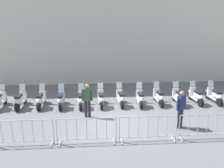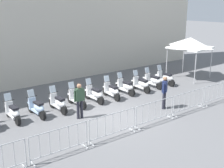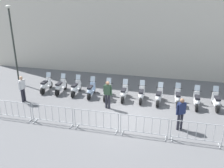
{
  "view_description": "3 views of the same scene",
  "coord_description": "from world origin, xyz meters",
  "px_view_note": "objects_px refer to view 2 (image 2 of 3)",
  "views": [
    {
      "loc": [
        -2.22,
        -9.08,
        4.46
      ],
      "look_at": [
        0.5,
        2.58,
        1.2
      ],
      "focal_mm": 34.38,
      "sensor_mm": 36.0,
      "label": 1
    },
    {
      "loc": [
        -9.37,
        -9.18,
        5.54
      ],
      "look_at": [
        1.78,
        1.69,
        0.96
      ],
      "focal_mm": 46.85,
      "sensor_mm": 36.0,
      "label": 2
    },
    {
      "loc": [
        0.25,
        -12.19,
        6.58
      ],
      "look_at": [
        -1.0,
        2.52,
        0.99
      ],
      "focal_mm": 38.81,
      "sensor_mm": 36.0,
      "label": 3
    }
  ],
  "objects_px": {
    "motorcycle_5": "(77,98)",
    "canopy_tent": "(190,43)",
    "motorcycle_11": "(165,78)",
    "barrier_segment_2": "(113,125)",
    "motorcycle_3": "(37,108)",
    "barrier_segment_3": "(155,112)",
    "motorcycle_9": "(141,84)",
    "officer_mid_plaza": "(165,90)",
    "motorcycle_6": "(95,94)",
    "barrier_segment_5": "(217,93)",
    "motorcycle_4": "(58,103)",
    "motorcycle_10": "(153,81)",
    "barrier_segment_4": "(189,101)",
    "officer_by_barriers": "(80,99)",
    "motorcycle_7": "(112,91)",
    "barrier_segment_1": "(60,142)",
    "motorcycle_2": "(13,112)",
    "motorcycle_8": "(126,87)"
  },
  "relations": [
    {
      "from": "motorcycle_6",
      "to": "barrier_segment_5",
      "type": "height_order",
      "value": "motorcycle_6"
    },
    {
      "from": "barrier_segment_3",
      "to": "barrier_segment_2",
      "type": "bearing_deg",
      "value": 171.08
    },
    {
      "from": "motorcycle_6",
      "to": "barrier_segment_4",
      "type": "xyz_separation_m",
      "value": [
        2.4,
        -4.45,
        0.07
      ]
    },
    {
      "from": "motorcycle_9",
      "to": "barrier_segment_2",
      "type": "distance_m",
      "value": 6.49
    },
    {
      "from": "motorcycle_9",
      "to": "officer_mid_plaza",
      "type": "distance_m",
      "value": 3.11
    },
    {
      "from": "barrier_segment_3",
      "to": "officer_by_barriers",
      "type": "distance_m",
      "value": 3.57
    },
    {
      "from": "motorcycle_6",
      "to": "barrier_segment_2",
      "type": "height_order",
      "value": "motorcycle_6"
    },
    {
      "from": "motorcycle_8",
      "to": "officer_by_barriers",
      "type": "distance_m",
      "value": 4.4
    },
    {
      "from": "barrier_segment_3",
      "to": "officer_mid_plaza",
      "type": "relative_size",
      "value": 1.33
    },
    {
      "from": "motorcycle_10",
      "to": "barrier_segment_5",
      "type": "distance_m",
      "value": 4.16
    },
    {
      "from": "motorcycle_4",
      "to": "barrier_segment_2",
      "type": "bearing_deg",
      "value": -91.94
    },
    {
      "from": "officer_mid_plaza",
      "to": "motorcycle_7",
      "type": "bearing_deg",
      "value": 104.11
    },
    {
      "from": "motorcycle_11",
      "to": "canopy_tent",
      "type": "height_order",
      "value": "canopy_tent"
    },
    {
      "from": "motorcycle_9",
      "to": "officer_by_barriers",
      "type": "bearing_deg",
      "value": -173.9
    },
    {
      "from": "motorcycle_2",
      "to": "barrier_segment_2",
      "type": "height_order",
      "value": "motorcycle_2"
    },
    {
      "from": "motorcycle_2",
      "to": "motorcycle_8",
      "type": "xyz_separation_m",
      "value": [
        6.69,
        -1.05,
        0.0
      ]
    },
    {
      "from": "motorcycle_11",
      "to": "barrier_segment_1",
      "type": "relative_size",
      "value": 0.75
    },
    {
      "from": "motorcycle_9",
      "to": "barrier_segment_5",
      "type": "height_order",
      "value": "motorcycle_9"
    },
    {
      "from": "motorcycle_3",
      "to": "barrier_segment_3",
      "type": "xyz_separation_m",
      "value": [
        3.36,
        -4.56,
        0.07
      ]
    },
    {
      "from": "motorcycle_2",
      "to": "motorcycle_3",
      "type": "bearing_deg",
      "value": -13.73
    },
    {
      "from": "motorcycle_10",
      "to": "motorcycle_11",
      "type": "height_order",
      "value": "same"
    },
    {
      "from": "officer_by_barriers",
      "to": "motorcycle_5",
      "type": "bearing_deg",
      "value": 55.08
    },
    {
      "from": "motorcycle_10",
      "to": "barrier_segment_5",
      "type": "height_order",
      "value": "motorcycle_10"
    },
    {
      "from": "barrier_segment_2",
      "to": "officer_by_barriers",
      "type": "height_order",
      "value": "officer_by_barriers"
    },
    {
      "from": "motorcycle_2",
      "to": "canopy_tent",
      "type": "xyz_separation_m",
      "value": [
        12.69,
        -1.76,
        2.06
      ]
    },
    {
      "from": "motorcycle_10",
      "to": "motorcycle_11",
      "type": "xyz_separation_m",
      "value": [
        1.11,
        -0.18,
        0.0
      ]
    },
    {
      "from": "motorcycle_6",
      "to": "barrier_segment_5",
      "type": "relative_size",
      "value": 0.75
    },
    {
      "from": "motorcycle_7",
      "to": "barrier_segment_1",
      "type": "xyz_separation_m",
      "value": [
        -5.86,
        -3.06,
        0.07
      ]
    },
    {
      "from": "motorcycle_9",
      "to": "motorcycle_11",
      "type": "xyz_separation_m",
      "value": [
        2.25,
        -0.25,
        0.0
      ]
    },
    {
      "from": "barrier_segment_4",
      "to": "motorcycle_4",
      "type": "bearing_deg",
      "value": 134.61
    },
    {
      "from": "barrier_segment_4",
      "to": "officer_mid_plaza",
      "type": "bearing_deg",
      "value": 115.34
    },
    {
      "from": "motorcycle_11",
      "to": "barrier_segment_2",
      "type": "bearing_deg",
      "value": -160.32
    },
    {
      "from": "motorcycle_7",
      "to": "motorcycle_5",
      "type": "bearing_deg",
      "value": 169.72
    },
    {
      "from": "barrier_segment_2",
      "to": "officer_by_barriers",
      "type": "xyz_separation_m",
      "value": [
        0.33,
        2.51,
        0.45
      ]
    },
    {
      "from": "motorcycle_4",
      "to": "motorcycle_6",
      "type": "bearing_deg",
      "value": -6.47
    },
    {
      "from": "motorcycle_3",
      "to": "motorcycle_11",
      "type": "xyz_separation_m",
      "value": [
        8.92,
        -1.34,
        0.0
      ]
    },
    {
      "from": "motorcycle_6",
      "to": "barrier_segment_1",
      "type": "distance_m",
      "value": 5.81
    },
    {
      "from": "motorcycle_6",
      "to": "barrier_segment_1",
      "type": "bearing_deg",
      "value": -145.09
    },
    {
      "from": "barrier_segment_5",
      "to": "officer_mid_plaza",
      "type": "distance_m",
      "value": 3.33
    },
    {
      "from": "motorcycle_11",
      "to": "barrier_segment_2",
      "type": "height_order",
      "value": "motorcycle_11"
    },
    {
      "from": "motorcycle_4",
      "to": "barrier_segment_5",
      "type": "relative_size",
      "value": 0.75
    },
    {
      "from": "motorcycle_2",
      "to": "barrier_segment_3",
      "type": "relative_size",
      "value": 0.75
    },
    {
      "from": "motorcycle_2",
      "to": "motorcycle_3",
      "type": "xyz_separation_m",
      "value": [
        1.1,
        -0.27,
        0.0
      ]
    },
    {
      "from": "motorcycle_10",
      "to": "barrier_segment_4",
      "type": "distance_m",
      "value": 4.3
    },
    {
      "from": "motorcycle_9",
      "to": "canopy_tent",
      "type": "distance_m",
      "value": 5.34
    },
    {
      "from": "motorcycle_7",
      "to": "officer_by_barriers",
      "type": "relative_size",
      "value": 0.99
    },
    {
      "from": "motorcycle_5",
      "to": "barrier_segment_5",
      "type": "height_order",
      "value": "motorcycle_5"
    },
    {
      "from": "motorcycle_5",
      "to": "canopy_tent",
      "type": "bearing_deg",
      "value": -7.0
    },
    {
      "from": "motorcycle_11",
      "to": "barrier_segment_3",
      "type": "relative_size",
      "value": 0.75
    },
    {
      "from": "motorcycle_3",
      "to": "motorcycle_7",
      "type": "xyz_separation_m",
      "value": [
        4.44,
        -0.74,
        0.0
      ]
    }
  ]
}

